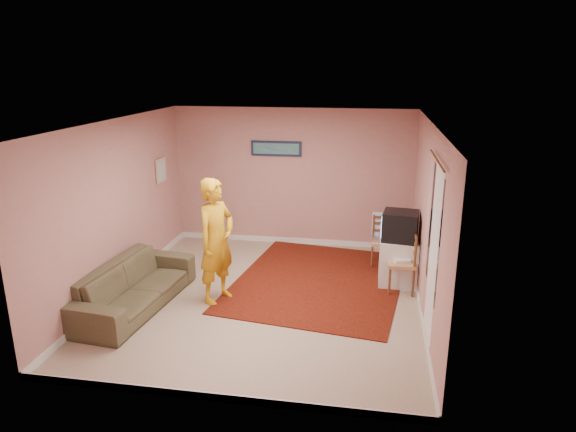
% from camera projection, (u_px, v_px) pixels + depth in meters
% --- Properties ---
extents(ground, '(5.00, 5.00, 0.00)m').
position_uv_depth(ground, '(266.00, 298.00, 7.67)').
color(ground, tan).
rests_on(ground, ground).
extents(wall_back, '(4.50, 0.02, 2.60)m').
position_uv_depth(wall_back, '(292.00, 178.00, 9.67)').
color(wall_back, tan).
rests_on(wall_back, ground).
extents(wall_front, '(4.50, 0.02, 2.60)m').
position_uv_depth(wall_front, '(211.00, 287.00, 4.94)').
color(wall_front, tan).
rests_on(wall_front, ground).
extents(wall_left, '(0.02, 5.00, 2.60)m').
position_uv_depth(wall_left, '(118.00, 208.00, 7.66)').
color(wall_left, tan).
rests_on(wall_left, ground).
extents(wall_right, '(0.02, 5.00, 2.60)m').
position_uv_depth(wall_right, '(427.00, 222.00, 6.95)').
color(wall_right, tan).
rests_on(wall_right, ground).
extents(ceiling, '(4.50, 5.00, 0.02)m').
position_uv_depth(ceiling, '(264.00, 122.00, 6.93)').
color(ceiling, silver).
rests_on(ceiling, wall_back).
extents(baseboard_back, '(4.50, 0.02, 0.10)m').
position_uv_depth(baseboard_back, '(292.00, 240.00, 10.01)').
color(baseboard_back, silver).
rests_on(baseboard_back, ground).
extents(baseboard_front, '(4.50, 0.02, 0.10)m').
position_uv_depth(baseboard_front, '(216.00, 397.00, 5.31)').
color(baseboard_front, silver).
rests_on(baseboard_front, ground).
extents(baseboard_left, '(0.02, 5.00, 0.10)m').
position_uv_depth(baseboard_left, '(126.00, 284.00, 8.02)').
color(baseboard_left, silver).
rests_on(baseboard_left, ground).
extents(baseboard_right, '(0.02, 5.00, 0.10)m').
position_uv_depth(baseboard_right, '(420.00, 306.00, 7.31)').
color(baseboard_right, silver).
rests_on(baseboard_right, ground).
extents(window, '(0.01, 1.10, 1.50)m').
position_uv_depth(window, '(435.00, 232.00, 6.05)').
color(window, black).
rests_on(window, wall_right).
extents(curtain_sheer, '(0.01, 0.75, 2.10)m').
position_uv_depth(curtain_sheer, '(433.00, 253.00, 5.97)').
color(curtain_sheer, white).
rests_on(curtain_sheer, wall_right).
extents(curtain_floral, '(0.01, 0.35, 2.10)m').
position_uv_depth(curtain_floral, '(427.00, 234.00, 6.64)').
color(curtain_floral, beige).
rests_on(curtain_floral, wall_right).
extents(curtain_rod, '(0.02, 1.40, 0.02)m').
position_uv_depth(curtain_rod, '(437.00, 160.00, 5.81)').
color(curtain_rod, brown).
rests_on(curtain_rod, wall_right).
extents(picture_back, '(0.95, 0.04, 0.28)m').
position_uv_depth(picture_back, '(276.00, 149.00, 9.53)').
color(picture_back, '#151D3A').
rests_on(picture_back, wall_back).
extents(picture_left, '(0.04, 0.38, 0.42)m').
position_uv_depth(picture_left, '(161.00, 170.00, 9.10)').
color(picture_left, tan).
rests_on(picture_left, wall_left).
extents(area_rug, '(2.97, 3.51, 0.02)m').
position_uv_depth(area_rug, '(319.00, 281.00, 8.25)').
color(area_rug, black).
rests_on(area_rug, ground).
extents(tv_cabinet, '(0.58, 0.53, 0.74)m').
position_uv_depth(tv_cabinet, '(398.00, 262.00, 8.06)').
color(tv_cabinet, silver).
rests_on(tv_cabinet, ground).
extents(crt_tv, '(0.59, 0.54, 0.45)m').
position_uv_depth(crt_tv, '(400.00, 226.00, 7.89)').
color(crt_tv, black).
rests_on(crt_tv, tv_cabinet).
extents(chair_a, '(0.39, 0.37, 0.47)m').
position_uv_depth(chair_a, '(383.00, 237.00, 8.76)').
color(chair_a, tan).
rests_on(chair_a, ground).
extents(dvd_player, '(0.42, 0.33, 0.06)m').
position_uv_depth(dvd_player, '(383.00, 240.00, 8.78)').
color(dvd_player, '#BCBCC1').
rests_on(dvd_player, chair_a).
extents(blue_throw, '(0.39, 0.05, 0.41)m').
position_uv_depth(blue_throw, '(383.00, 224.00, 8.89)').
color(blue_throw, '#8195D3').
rests_on(blue_throw, chair_a).
extents(chair_b, '(0.42, 0.44, 0.52)m').
position_uv_depth(chair_b, '(402.00, 256.00, 7.75)').
color(chair_b, tan).
rests_on(chair_b, ground).
extents(game_console, '(0.28, 0.23, 0.05)m').
position_uv_depth(game_console, '(402.00, 260.00, 7.77)').
color(game_console, white).
rests_on(game_console, chair_b).
extents(sofa, '(1.09, 2.30, 0.65)m').
position_uv_depth(sofa, '(134.00, 286.00, 7.31)').
color(sofa, '#4E492F').
rests_on(sofa, ground).
extents(person, '(0.68, 0.79, 1.84)m').
position_uv_depth(person, '(216.00, 241.00, 7.37)').
color(person, '#C48C12').
rests_on(person, ground).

